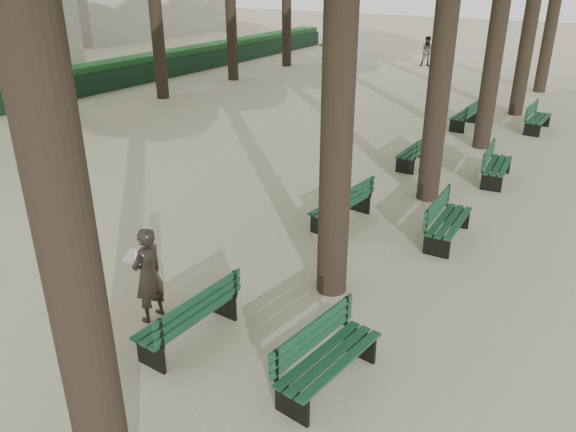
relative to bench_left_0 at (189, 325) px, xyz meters
The scene contains 14 objects.
ground 0.72m from the bench_left_0, 123.24° to the right, with size 120.00×120.00×0.00m, color tan.
bench_left_0 is the anchor object (origin of this frame).
bench_left_1 5.03m from the bench_left_0, 90.00° to the left, with size 0.76×1.85×0.92m.
bench_left_2 9.63m from the bench_left_0, 90.00° to the left, with size 0.57×1.80×0.92m.
bench_left_3 14.48m from the bench_left_0, 90.00° to the left, with size 0.62×1.81×0.92m.
bench_right_0 2.28m from the bench_left_0, ahead, with size 0.79×1.86×0.92m.
bench_right_1 5.85m from the bench_left_0, 67.22° to the left, with size 0.64×1.82×0.92m.
bench_right_2 9.80m from the bench_left_0, 76.62° to the left, with size 0.72×1.84×0.92m.
bench_right_3 15.52m from the bench_left_0, 81.60° to the left, with size 0.63×1.82×0.92m.
man_with_map 1.05m from the bench_left_0, behind, with size 0.60×0.64×1.59m.
pedestrian_a 27.01m from the bench_left_0, 101.83° to the left, with size 0.79×0.33×1.63m, color #262628.
pedestrian_e 26.15m from the bench_left_0, 113.17° to the left, with size 1.76×0.38×1.90m, color #262628.
fence 18.58m from the bench_left_0, 145.81° to the left, with size 0.08×42.00×0.90m, color black.
hedge 19.16m from the bench_left_0, 146.98° to the left, with size 1.20×42.00×1.20m, color #184620.
Camera 1 is at (5.37, -4.62, 5.23)m, focal length 35.00 mm.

